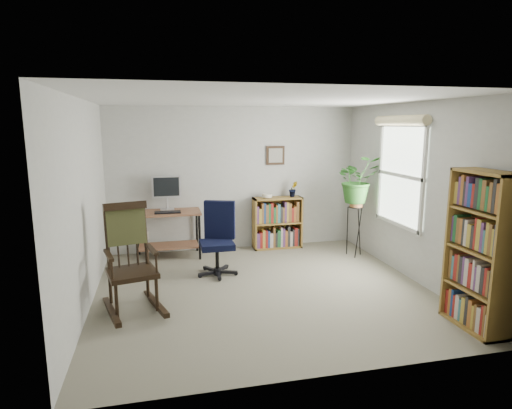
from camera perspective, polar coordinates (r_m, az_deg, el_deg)
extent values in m
cube|color=gray|center=(5.64, 0.93, -11.28)|extent=(4.20, 4.00, 0.00)
cube|color=silver|center=(5.25, 1.01, 13.84)|extent=(4.20, 4.00, 0.00)
cube|color=#B6B6B1|center=(7.25, -2.84, 3.44)|extent=(4.20, 0.00, 2.40)
cube|color=#B6B6B1|center=(3.45, 8.99, -4.71)|extent=(4.20, 0.00, 2.40)
cube|color=#B6B6B1|center=(5.23, -21.97, -0.12)|extent=(0.00, 4.00, 2.40)
cube|color=#B6B6B1|center=(6.16, 20.30, 1.51)|extent=(0.00, 4.00, 2.40)
cube|color=black|center=(6.80, -11.70, -1.02)|extent=(0.40, 0.15, 0.02)
imported|color=#296021|center=(6.91, 13.47, 6.22)|extent=(1.69, 1.88, 1.46)
imported|color=#296021|center=(7.36, 4.98, 1.46)|extent=(0.13, 0.24, 0.11)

